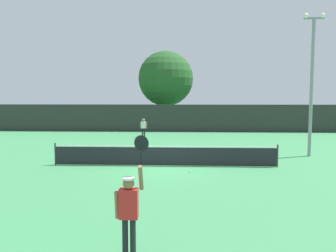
{
  "coord_description": "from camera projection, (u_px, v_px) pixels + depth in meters",
  "views": [
    {
      "loc": [
        0.92,
        -15.68,
        3.27
      ],
      "look_at": [
        -0.06,
        4.59,
        1.54
      ],
      "focal_mm": 35.31,
      "sensor_mm": 36.0,
      "label": 1
    }
  ],
  "objects": [
    {
      "name": "ground_plane",
      "position": [
        165.0,
        166.0,
        15.93
      ],
      "size": [
        120.0,
        120.0,
        0.0
      ],
      "primitive_type": "plane",
      "color": "#387F4C"
    },
    {
      "name": "tennis_net",
      "position": [
        165.0,
        155.0,
        15.88
      ],
      "size": [
        10.79,
        0.08,
        1.07
      ],
      "color": "#232328",
      "rests_on": "ground"
    },
    {
      "name": "perimeter_fence",
      "position": [
        174.0,
        118.0,
        32.03
      ],
      "size": [
        35.41,
        0.12,
        2.63
      ],
      "primitive_type": "cube",
      "color": "#2D332D",
      "rests_on": "ground"
    },
    {
      "name": "player_serving",
      "position": [
        129.0,
        205.0,
        6.69
      ],
      "size": [
        0.67,
        0.4,
        2.52
      ],
      "color": "red",
      "rests_on": "ground"
    },
    {
      "name": "player_receiving",
      "position": [
        143.0,
        126.0,
        27.28
      ],
      "size": [
        0.57,
        0.23,
        1.54
      ],
      "rotation": [
        0.0,
        0.0,
        3.14
      ],
      "color": "white",
      "rests_on": "ground"
    },
    {
      "name": "tennis_ball",
      "position": [
        190.0,
        172.0,
        14.53
      ],
      "size": [
        0.07,
        0.07,
        0.07
      ],
      "primitive_type": "sphere",
      "color": "#CCE033",
      "rests_on": "ground"
    },
    {
      "name": "light_pole",
      "position": [
        312.0,
        76.0,
        18.23
      ],
      "size": [
        1.18,
        0.28,
        7.87
      ],
      "color": "gray",
      "rests_on": "ground"
    },
    {
      "name": "large_tree",
      "position": [
        166.0,
        79.0,
        35.77
      ],
      "size": [
        5.95,
        5.95,
        8.34
      ],
      "color": "brown",
      "rests_on": "ground"
    },
    {
      "name": "parked_car_near",
      "position": [
        155.0,
        119.0,
        39.57
      ],
      "size": [
        2.37,
        4.39,
        1.69
      ],
      "rotation": [
        0.0,
        0.0,
        0.12
      ],
      "color": "navy",
      "rests_on": "ground"
    },
    {
      "name": "parked_car_mid",
      "position": [
        238.0,
        120.0,
        36.84
      ],
      "size": [
        2.43,
        4.41,
        1.69
      ],
      "rotation": [
        0.0,
        0.0,
        -0.13
      ],
      "color": "black",
      "rests_on": "ground"
    }
  ]
}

